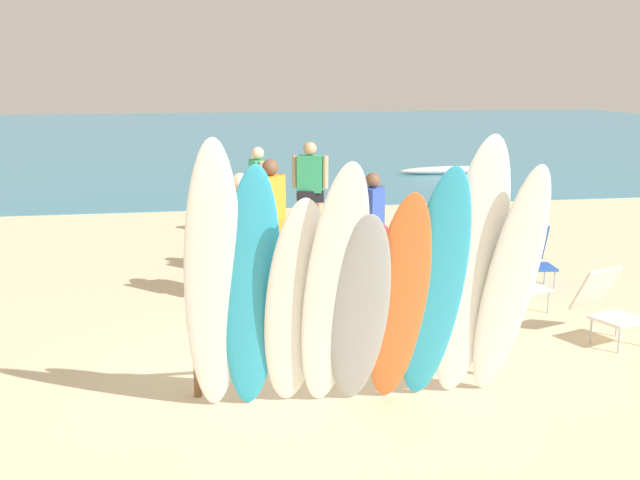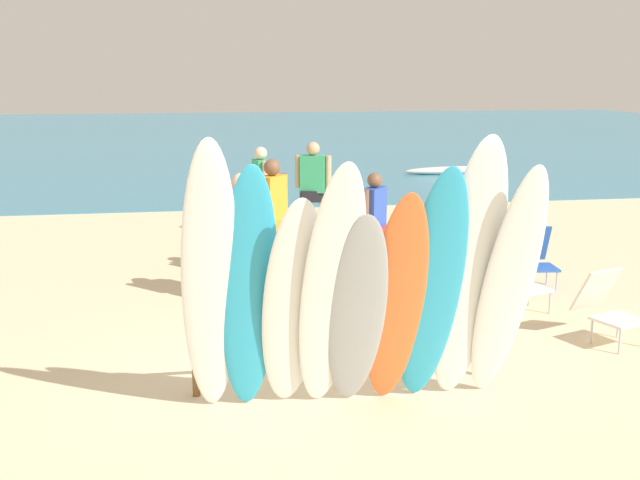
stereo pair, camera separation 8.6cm
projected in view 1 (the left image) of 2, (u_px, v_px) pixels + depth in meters
The scene contains 21 objects.
ground at pixel (239, 183), 20.88m from camera, with size 60.00×60.00×0.00m, color beige.
ocean_water at pixel (215, 135), 36.14m from camera, with size 60.00×40.00×0.02m, color teal.
surfboard_rack at pixel (347, 331), 7.29m from camera, with size 2.91×0.07×0.70m.
surfboard_white_0 at pixel (213, 285), 6.30m from camera, with size 0.47×0.08×2.61m, color white.
surfboard_teal_1 at pixel (252, 294), 6.41m from camera, with size 0.48×0.08×2.37m, color #289EC6.
surfboard_white_2 at pixel (295, 308), 6.47m from camera, with size 0.51×0.08×2.16m, color white.
surfboard_white_3 at pixel (334, 293), 6.37m from camera, with size 0.50×0.06×2.50m, color white.
surfboard_grey_4 at pixel (359, 314), 6.52m from camera, with size 0.49×0.07×2.03m, color #999EA3.
surfboard_orange_5 at pixel (399, 303), 6.55m from camera, with size 0.49×0.06×2.19m, color orange.
surfboard_teal_6 at pixel (434, 290), 6.57m from camera, with size 0.52×0.08×2.38m, color #289EC6.
surfboard_white_7 at pixel (470, 275), 6.61m from camera, with size 0.54×0.08×2.60m, color white.
surfboard_white_8 at pixel (509, 287), 6.66m from camera, with size 0.46×0.07×2.41m, color white.
beachgoer_midbeach at pixel (271, 210), 11.05m from camera, with size 0.46×0.52×1.73m.
beachgoer_strolling at pixel (258, 187), 13.66m from camera, with size 0.43×0.61×1.65m.
beachgoer_photographing at pixel (372, 218), 11.02m from camera, with size 0.42×0.46×1.54m.
beachgoer_by_water at pixel (310, 183), 13.76m from camera, with size 0.62×0.36×1.72m.
beachgoer_near_rack at pixel (241, 230), 9.81m from camera, with size 0.62×0.32×1.70m.
beach_chair_red at pixel (517, 275), 9.76m from camera, with size 0.67×0.76×0.84m.
beach_chair_blue at pixel (606, 303), 8.60m from camera, with size 0.72×0.85×0.80m.
beach_chair_striped at pixel (532, 254), 10.85m from camera, with size 0.56×0.71×0.83m.
distant_boat at pixel (452, 170), 22.61m from camera, with size 3.09×0.52×0.25m.
Camera 1 is at (-1.44, -6.80, 2.94)m, focal length 43.68 mm.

